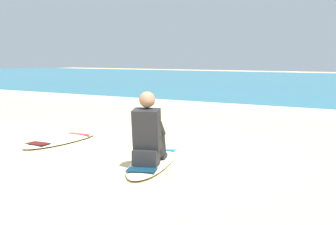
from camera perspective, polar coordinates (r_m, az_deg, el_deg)
The scene contains 5 objects.
ground_plane at distance 7.30m, azimuth -7.73°, elevation -4.79°, with size 80.00×80.00×0.00m, color #CCB584.
breaking_foam at distance 12.78m, azimuth 11.35°, elevation 0.39°, with size 80.00×0.90×0.11m, color white.
surfboard_main at distance 6.48m, azimuth -1.86°, elevation -5.90°, with size 1.32×2.17×0.08m.
surfer_seated at distance 6.11m, azimuth -2.43°, elevation -2.85°, with size 0.57×0.77×0.95m.
surfboard_spare_near at distance 8.24m, azimuth -12.94°, elevation -3.31°, with size 0.68×1.79×0.08m.
Camera 1 is at (4.68, -5.40, 1.47)m, focal length 49.83 mm.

